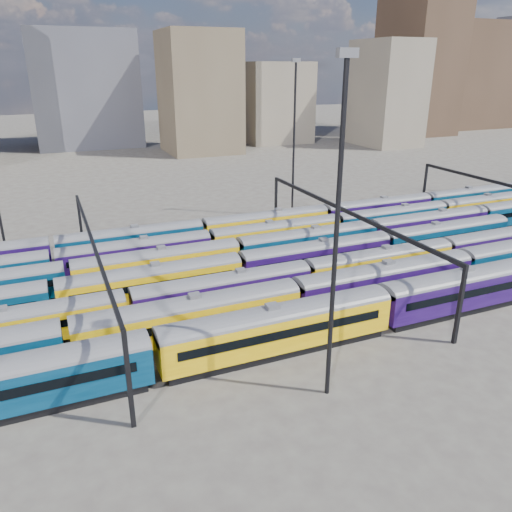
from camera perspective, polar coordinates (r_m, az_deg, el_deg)
name	(u,v)px	position (r m, az deg, el deg)	size (l,w,h in m)	color
ground	(270,281)	(60.87, 1.65, -2.84)	(500.00, 500.00, 0.00)	#453F3A
rake_0	(382,302)	(50.46, 14.25, -5.15)	(134.61, 3.28, 5.54)	black
rake_1	(295,295)	(50.82, 4.52, -4.43)	(131.03, 3.19, 5.39)	black
rake_2	(307,273)	(56.68, 5.81, -1.99)	(119.04, 2.90, 4.88)	black
rake_3	(152,279)	(55.89, -11.77, -2.60)	(102.13, 2.99, 5.04)	black
rake_4	(238,250)	(63.34, -2.11, 0.69)	(121.90, 2.97, 5.00)	black
rake_5	(277,232)	(70.59, 2.36, 2.77)	(137.67, 2.88, 4.84)	black
rake_6	(202,229)	(71.85, -6.14, 3.03)	(119.98, 2.93, 4.92)	black
gantry_1	(94,251)	(53.75, -18.08, 0.57)	(0.35, 40.35, 8.03)	black
gantry_2	(344,218)	(63.10, 10.04, 4.28)	(0.35, 40.35, 8.03)	black
mast_2	(337,227)	(35.54, 9.22, 3.33)	(1.40, 0.50, 25.60)	black
mast_3	(294,134)	(84.50, 4.38, 13.71)	(1.40, 0.50, 25.60)	black
skyline	(412,76)	(202.07, 17.44, 19.03)	(399.22, 60.48, 50.03)	#665B4C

